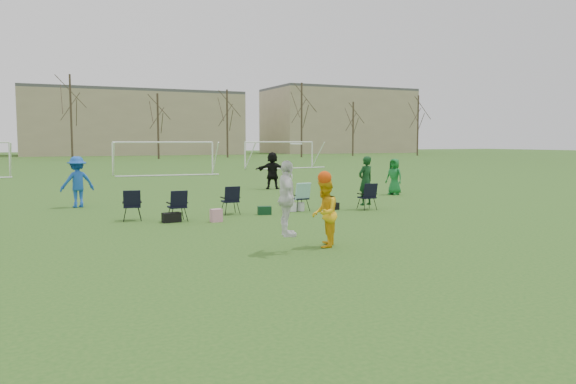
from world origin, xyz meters
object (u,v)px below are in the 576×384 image
fielder_blue (77,182)px  center_contest (307,206)px  fielder_green_far (394,177)px  fielder_black (272,171)px  goal_right (280,147)px  goal_mid (164,149)px

fielder_blue → center_contest: 11.74m
fielder_green_far → fielder_black: fielder_black is taller
fielder_blue → fielder_green_far: 13.80m
goal_right → center_contest: bearing=-120.7°
fielder_green_far → goal_right: size_ratio=0.23×
goal_right → fielder_green_far: bearing=-110.1°
fielder_blue → fielder_black: 10.80m
fielder_green_far → goal_mid: goal_mid is taller
fielder_green_far → fielder_black: 6.53m
fielder_blue → center_contest: (4.20, -10.97, 0.06)m
fielder_green_far → center_contest: size_ratio=0.69×
fielder_black → center_contest: bearing=95.0°
goal_mid → goal_right: (12.00, 6.00, 0.00)m
fielder_blue → fielder_green_far: size_ratio=1.14×
fielder_green_far → fielder_black: size_ratio=0.87×
fielder_blue → center_contest: bearing=99.0°
goal_mid → goal_right: 13.42m
center_contest → goal_mid: 30.51m
fielder_green_far → fielder_black: bearing=-164.6°
fielder_black → goal_mid: (-2.44, 14.90, 0.96)m
center_contest → fielder_black: bearing=69.9°
fielder_black → center_contest: 16.42m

